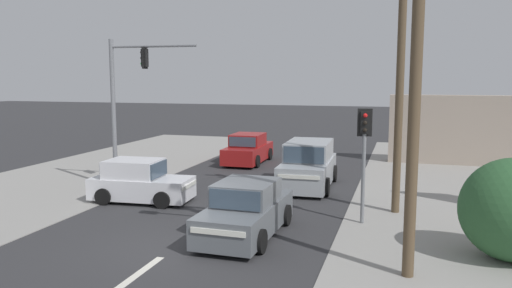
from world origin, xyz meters
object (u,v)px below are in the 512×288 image
Objects in this scene: utility_pole_midground_right at (401,65)px; pedestal_signal_right_kerb at (364,146)px; hatchback_oncoming_near at (140,182)px; suv_oncoming_mid at (308,166)px; sedan_receding_far at (248,150)px; sedan_kerbside_parked at (246,211)px; traffic_signal_mast at (125,94)px; utility_pole_foreground_right at (410,55)px.

pedestal_signal_right_kerb is (-0.96, -1.62, -2.47)m from utility_pole_midground_right.
pedestal_signal_right_kerb is 0.95× the size of hatchback_oncoming_near.
sedan_receding_far is at bearing 130.03° from suv_oncoming_mid.
sedan_kerbside_parked is 12.33m from sedan_receding_far.
traffic_signal_mast is at bearing -161.25° from suv_oncoming_mid.
hatchback_oncoming_near is at bearing -173.53° from utility_pole_midground_right.
suv_oncoming_mid reaches higher than sedan_receding_far.
traffic_signal_mast is 1.41× the size of sedan_receding_far.
suv_oncoming_mid is (-2.58, 4.75, -1.53)m from pedestal_signal_right_kerb.
traffic_signal_mast is at bearing 166.06° from pedestal_signal_right_kerb.
sedan_receding_far is at bearing 133.61° from utility_pole_midground_right.
traffic_signal_mast reaches higher than sedan_receding_far.
utility_pole_foreground_right is 12.52m from traffic_signal_mast.
pedestal_signal_right_kerb is at bearing -55.23° from sedan_receding_far.
utility_pole_midground_right reaches higher than pedestal_signal_right_kerb.
pedestal_signal_right_kerb is at bearing -13.94° from traffic_signal_mast.
suv_oncoming_mid is at bearing 85.66° from sedan_kerbside_parked.
traffic_signal_mast is 8.45m from sedan_receding_far.
utility_pole_foreground_right is 0.99× the size of utility_pole_midground_right.
suv_oncoming_mid is 6.46m from sedan_receding_far.
traffic_signal_mast is 1.31× the size of suv_oncoming_mid.
utility_pole_midground_right is 3.11m from pedestal_signal_right_kerb.
traffic_signal_mast is 1.40× the size of sedan_kerbside_parked.
traffic_signal_mast is (-10.75, 6.31, -1.12)m from utility_pole_foreground_right.
pedestal_signal_right_kerb reaches higher than sedan_kerbside_parked.
utility_pole_midground_right reaches higher than utility_pole_foreground_right.
sedan_kerbside_parked is (-4.05, -3.71, -4.19)m from utility_pole_midground_right.
utility_pole_midground_right is 2.17× the size of sedan_kerbside_parked.
hatchback_oncoming_near is (-4.92, 2.69, -0.00)m from sedan_kerbside_parked.
utility_pole_midground_right is 2.50× the size of hatchback_oncoming_near.
sedan_receding_far is (1.28, 9.09, 0.00)m from hatchback_oncoming_near.
suv_oncoming_mid is (-3.54, 3.13, -4.01)m from utility_pole_midground_right.
utility_pole_midground_right reaches higher than sedan_receding_far.
utility_pole_foreground_right is at bearing -73.23° from pedestal_signal_right_kerb.
sedan_receding_far is at bearing 81.97° from hatchback_oncoming_near.
sedan_receding_far is at bearing 107.15° from sedan_kerbside_parked.
utility_pole_foreground_right reaches higher than sedan_kerbside_parked.
pedestal_signal_right_kerb is (9.57, -2.38, -1.42)m from traffic_signal_mast.
utility_pole_foreground_right is 2.47× the size of hatchback_oncoming_near.
traffic_signal_mast is at bearing 145.42° from sedan_kerbside_parked.
utility_pole_foreground_right is at bearing -59.86° from sedan_receding_far.
hatchback_oncoming_near is (-9.20, 4.54, -4.25)m from utility_pole_foreground_right.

